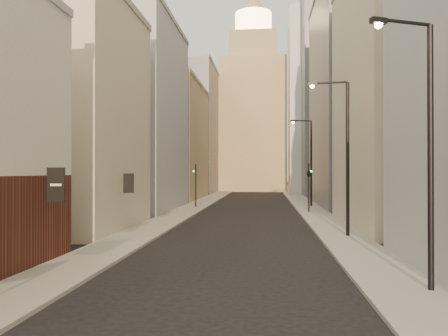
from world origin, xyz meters
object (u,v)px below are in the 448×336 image
at_px(white_tower, 311,94).
at_px(streetlamp_near, 425,139).
at_px(streetlamp_far, 309,158).
at_px(traffic_light_right, 309,176).
at_px(traffic_light_left, 196,177).
at_px(streetlamp_mid, 343,148).
at_px(clock_tower, 253,110).

bearing_deg(white_tower, streetlamp_near, -92.49).
distance_m(streetlamp_far, traffic_light_right, 8.00).
distance_m(traffic_light_left, traffic_light_right, 13.16).
bearing_deg(streetlamp_near, white_tower, 66.04).
distance_m(white_tower, streetlamp_mid, 55.61).
xyz_separation_m(streetlamp_far, traffic_light_left, (-12.98, -2.76, -2.29)).
xyz_separation_m(clock_tower, white_tower, (11.00, -14.00, 0.97)).
bearing_deg(traffic_light_left, traffic_light_right, 168.71).
xyz_separation_m(white_tower, traffic_light_left, (-16.21, -33.08, -15.08)).
bearing_deg(clock_tower, streetlamp_mid, -83.61).
height_order(streetlamp_far, traffic_light_left, streetlamp_far).
distance_m(streetlamp_near, traffic_light_right, 28.74).
height_order(streetlamp_mid, traffic_light_right, streetlamp_mid).
relative_size(streetlamp_far, traffic_light_right, 2.03).
height_order(white_tower, streetlamp_mid, white_tower).
bearing_deg(streetlamp_mid, traffic_light_left, 124.53).
height_order(streetlamp_mid, streetlamp_far, streetlamp_far).
xyz_separation_m(streetlamp_mid, traffic_light_left, (-12.82, 20.89, -2.12)).
height_order(streetlamp_near, traffic_light_right, streetlamp_near).
relative_size(traffic_light_left, traffic_light_right, 1.00).
bearing_deg(traffic_light_right, traffic_light_left, -2.99).
distance_m(streetlamp_near, traffic_light_left, 36.18).
height_order(clock_tower, white_tower, clock_tower).
relative_size(streetlamp_near, traffic_light_right, 1.85).
bearing_deg(streetlamp_near, traffic_light_left, 90.14).
distance_m(streetlamp_mid, streetlamp_far, 23.65).
bearing_deg(streetlamp_far, streetlamp_mid, -108.71).
distance_m(streetlamp_far, traffic_light_left, 13.47).
bearing_deg(streetlamp_far, traffic_light_right, -114.10).
bearing_deg(traffic_light_left, white_tower, -105.43).
bearing_deg(streetlamp_near, streetlamp_far, 69.05).
xyz_separation_m(streetlamp_near, streetlamp_mid, (-0.50, 12.71, 0.36)).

